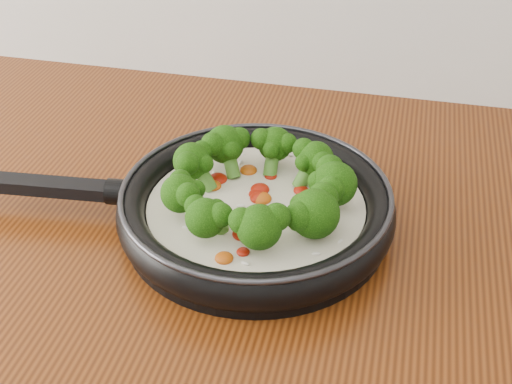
# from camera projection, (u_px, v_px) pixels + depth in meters

# --- Properties ---
(skillet) EXTENTS (0.51, 0.35, 0.09)m
(skillet) POSITION_uv_depth(u_px,v_px,m) (255.00, 204.00, 0.78)
(skillet) COLOR black
(skillet) RESTS_ON counter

